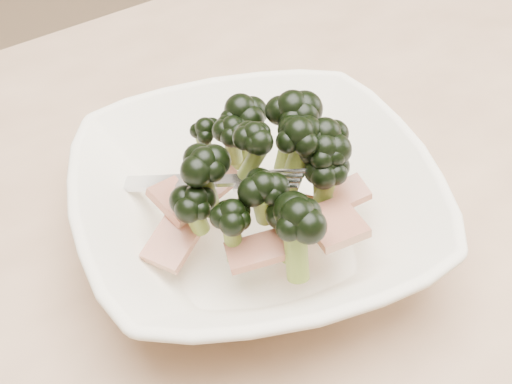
% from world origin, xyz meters
% --- Properties ---
extents(dining_table, '(1.20, 0.80, 0.75)m').
position_xyz_m(dining_table, '(0.00, 0.00, 0.65)').
color(dining_table, tan).
rests_on(dining_table, ground).
extents(broccoli_dish, '(0.34, 0.34, 0.12)m').
position_xyz_m(broccoli_dish, '(-0.06, 0.02, 0.79)').
color(broccoli_dish, white).
rests_on(broccoli_dish, dining_table).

